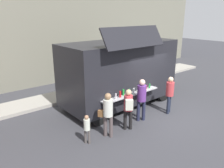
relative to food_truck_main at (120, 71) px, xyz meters
The scene contains 9 objects.
ground_plane 2.77m from the food_truck_main, 70.77° to the right, with size 60.00×60.00×0.00m, color #38383D.
curb_strip 5.05m from the food_truck_main, 146.82° to the left, with size 28.00×1.60×0.15m, color #9E998E.
food_truck_main is the anchor object (origin of this frame).
trash_bin 4.98m from the food_truck_main, 28.72° to the left, with size 0.60×0.60×0.93m, color #306236.
customer_front_ordering 2.04m from the food_truck_main, 104.21° to the right, with size 0.37×0.37×1.79m.
customer_mid_with_backpack 2.66m from the food_truck_main, 124.16° to the right, with size 0.48×0.52×1.63m.
customer_rear_waiting 3.17m from the food_truck_main, 139.26° to the right, with size 0.42×0.52×1.68m.
customer_extra_browsing 2.49m from the food_truck_main, 64.32° to the right, with size 0.34×0.34×1.69m.
child_near_queue 3.87m from the food_truck_main, 148.61° to the right, with size 0.22×0.22×1.06m.
Camera 1 is at (-7.50, -5.59, 4.27)m, focal length 35.55 mm.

